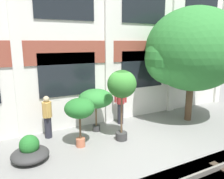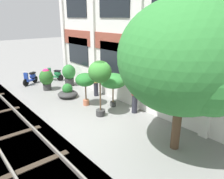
# 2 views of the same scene
# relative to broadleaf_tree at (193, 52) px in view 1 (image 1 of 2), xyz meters

# --- Properties ---
(ground_plane) EXTENTS (80.00, 80.00, 0.00)m
(ground_plane) POSITION_rel_broadleaf_tree_xyz_m (-3.30, -1.00, -3.08)
(ground_plane) COLOR gray
(apartment_facade) EXTENTS (14.62, 0.64, 8.03)m
(apartment_facade) POSITION_rel_broadleaf_tree_xyz_m (-3.30, 1.76, 0.92)
(apartment_facade) COLOR silver
(apartment_facade) RESTS_ON ground
(broadleaf_tree) EXTENTS (4.26, 4.06, 4.96)m
(broadleaf_tree) POSITION_rel_broadleaf_tree_xyz_m (0.00, 0.00, 0.00)
(broadleaf_tree) COLOR #4C3826
(broadleaf_tree) RESTS_ON ground
(potted_plant_low_pan) EXTENTS (1.00, 1.00, 1.69)m
(potted_plant_low_pan) POSITION_rel_broadleaf_tree_xyz_m (-5.24, -0.21, -1.77)
(potted_plant_low_pan) COLOR #B76647
(potted_plant_low_pan) RESTS_ON ground
(potted_plant_wide_bowl) EXTENTS (1.12, 1.12, 0.80)m
(potted_plant_wide_bowl) POSITION_rel_broadleaf_tree_xyz_m (-6.89, -0.36, -2.80)
(potted_plant_wide_bowl) COLOR #333333
(potted_plant_wide_bowl) RESTS_ON ground
(potted_plant_tall_urn) EXTENTS (1.02, 1.02, 2.56)m
(potted_plant_tall_urn) POSITION_rel_broadleaf_tree_xyz_m (-3.74, -0.40, -1.10)
(potted_plant_tall_urn) COLOR #333333
(potted_plant_tall_urn) RESTS_ON ground
(potted_plant_terracotta_small) EXTENTS (1.35, 1.35, 1.71)m
(potted_plant_terracotta_small) POSITION_rel_broadleaf_tree_xyz_m (-4.24, 0.76, -1.75)
(potted_plant_terracotta_small) COLOR #333333
(potted_plant_terracotta_small) RESTS_ON ground
(resident_by_doorway) EXTENTS (0.34, 0.52, 1.60)m
(resident_by_doorway) POSITION_rel_broadleaf_tree_xyz_m (-6.06, 1.02, -2.23)
(resident_by_doorway) COLOR #282833
(resident_by_doorway) RESTS_ON ground
(resident_watching_tracks) EXTENTS (0.48, 0.34, 1.64)m
(resident_watching_tracks) POSITION_rel_broadleaf_tree_xyz_m (-2.97, 1.03, -2.20)
(resident_watching_tracks) COLOR #282833
(resident_watching_tracks) RESTS_ON ground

